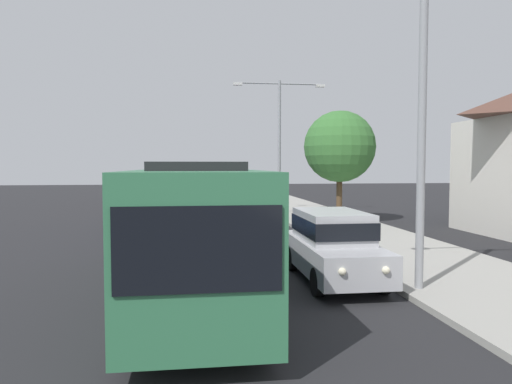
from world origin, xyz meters
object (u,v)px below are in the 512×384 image
at_px(bus_lead, 196,225).
at_px(roadside_tree, 340,147).
at_px(box_truck_oncoming, 168,177).
at_px(streetlamp_mid, 279,132).
at_px(white_suv, 333,243).
at_px(streetlamp_near, 423,78).
at_px(bus_fourth_in_line, 194,179).
at_px(bus_middle, 194,184).
at_px(bus_rear, 194,177).
at_px(bus_second_in_line, 195,194).

xyz_separation_m(bus_lead, roadside_tree, (7.93, 13.43, 2.51)).
xyz_separation_m(box_truck_oncoming, streetlamp_mid, (8.70, -32.31, 3.58)).
height_order(white_suv, streetlamp_near, streetlamp_near).
bearing_deg(bus_fourth_in_line, bus_middle, -90.00).
distance_m(bus_lead, roadside_tree, 15.80).
xyz_separation_m(bus_lead, streetlamp_near, (5.40, -0.87, 3.55)).
distance_m(white_suv, roadside_tree, 13.75).
xyz_separation_m(bus_middle, white_suv, (3.70, -25.76, -0.66)).
height_order(box_truck_oncoming, streetlamp_near, streetlamp_near).
distance_m(bus_lead, streetlamp_near, 6.52).
xyz_separation_m(bus_rear, streetlamp_mid, (5.40, -35.53, 3.59)).
relative_size(bus_lead, roadside_tree, 1.75).
bearing_deg(bus_rear, roadside_tree, -78.81).
distance_m(bus_lead, streetlamp_mid, 19.13).
distance_m(bus_lead, bus_second_in_line, 12.72).
distance_m(bus_fourth_in_line, bus_rear, 13.84).
height_order(bus_lead, streetlamp_mid, streetlamp_mid).
relative_size(bus_rear, box_truck_oncoming, 1.50).
relative_size(bus_second_in_line, bus_rear, 1.05).
xyz_separation_m(white_suv, roadside_tree, (4.23, 12.69, 3.16)).
relative_size(bus_second_in_line, bus_fourth_in_line, 1.01).
height_order(bus_middle, white_suv, bus_middle).
height_order(streetlamp_mid, roadside_tree, streetlamp_mid).
bearing_deg(bus_rear, bus_middle, -90.00).
height_order(box_truck_oncoming, streetlamp_mid, streetlamp_mid).
height_order(bus_rear, box_truck_oncoming, bus_rear).
bearing_deg(roadside_tree, bus_middle, 121.24).
xyz_separation_m(bus_middle, box_truck_oncoming, (-3.30, 23.80, 0.02)).
bearing_deg(bus_lead, roadside_tree, 59.44).
relative_size(bus_middle, streetlamp_mid, 1.26).
bearing_deg(bus_rear, bus_lead, -90.00).
height_order(bus_lead, roadside_tree, roadside_tree).
relative_size(bus_lead, streetlamp_mid, 1.25).
bearing_deg(white_suv, streetlamp_near, -43.43).
bearing_deg(roadside_tree, bus_lead, -120.56).
xyz_separation_m(box_truck_oncoming, streetlamp_near, (8.70, -51.17, 3.54)).
height_order(bus_middle, roadside_tree, roadside_tree).
bearing_deg(bus_fourth_in_line, box_truck_oncoming, 107.28).
relative_size(streetlamp_mid, roadside_tree, 1.40).
bearing_deg(bus_lead, bus_rear, 90.00).
relative_size(bus_middle, white_suv, 2.22).
relative_size(bus_rear, white_suv, 2.37).
distance_m(bus_fourth_in_line, box_truck_oncoming, 11.12).
bearing_deg(streetlamp_mid, bus_lead, -106.70).
distance_m(bus_lead, bus_fourth_in_line, 39.68).
bearing_deg(streetlamp_mid, bus_fourth_in_line, 103.97).
height_order(bus_fourth_in_line, roadside_tree, roadside_tree).
distance_m(bus_fourth_in_line, streetlamp_near, 41.07).
distance_m(bus_middle, bus_fourth_in_line, 13.18).
relative_size(bus_middle, streetlamp_near, 1.27).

